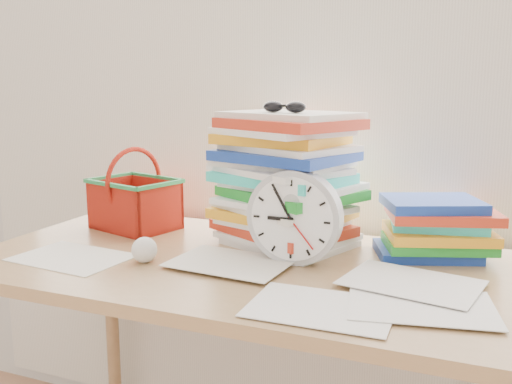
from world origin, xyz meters
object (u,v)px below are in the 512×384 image
at_px(desk, 252,291).
at_px(book_stack, 433,228).
at_px(basket, 135,189).
at_px(paper_stack, 286,180).
at_px(clock, 295,217).

xyz_separation_m(desk, book_stack, (0.40, 0.22, 0.15)).
bearing_deg(basket, desk, -4.95).
distance_m(paper_stack, book_stack, 0.39).
bearing_deg(desk, clock, 14.93).
relative_size(paper_stack, clock, 1.55).
bearing_deg(desk, basket, 159.07).
height_order(desk, clock, clock).
bearing_deg(desk, paper_stack, 81.42).
distance_m(clock, book_stack, 0.36).
bearing_deg(basket, paper_stack, 16.44).
distance_m(paper_stack, clock, 0.18).
height_order(desk, paper_stack, paper_stack).
distance_m(clock, basket, 0.56).
bearing_deg(basket, clock, 1.21).
relative_size(desk, clock, 6.13).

